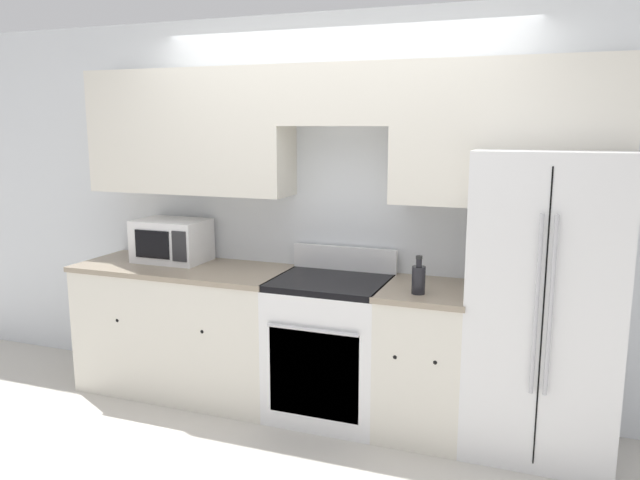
% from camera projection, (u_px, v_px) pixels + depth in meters
% --- Properties ---
extents(ground_plane, '(12.00, 12.00, 0.00)m').
position_uv_depth(ground_plane, '(302.00, 432.00, 3.87)').
color(ground_plane, beige).
extents(wall_back, '(8.00, 0.39, 2.60)m').
position_uv_depth(wall_back, '(334.00, 179.00, 4.12)').
color(wall_back, silver).
rests_on(wall_back, ground_plane).
extents(lower_cabinets_left, '(1.50, 0.64, 0.91)m').
position_uv_depth(lower_cabinets_left, '(185.00, 328.00, 4.42)').
color(lower_cabinets_left, silver).
rests_on(lower_cabinets_left, ground_plane).
extents(lower_cabinets_right, '(0.54, 0.64, 0.91)m').
position_uv_depth(lower_cabinets_right, '(425.00, 360.00, 3.83)').
color(lower_cabinets_right, silver).
rests_on(lower_cabinets_right, ground_plane).
extents(oven_range, '(0.72, 0.65, 1.07)m').
position_uv_depth(oven_range, '(330.00, 347.00, 4.04)').
color(oven_range, white).
rests_on(oven_range, ground_plane).
extents(refrigerator, '(0.82, 0.81, 1.75)m').
position_uv_depth(refrigerator, '(544.00, 302.00, 3.59)').
color(refrigerator, white).
rests_on(refrigerator, ground_plane).
extents(microwave, '(0.50, 0.36, 0.30)m').
position_uv_depth(microwave, '(172.00, 240.00, 4.47)').
color(microwave, white).
rests_on(microwave, lower_cabinets_left).
extents(bottle, '(0.08, 0.08, 0.23)m').
position_uv_depth(bottle, '(419.00, 279.00, 3.61)').
color(bottle, black).
rests_on(bottle, lower_cabinets_right).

